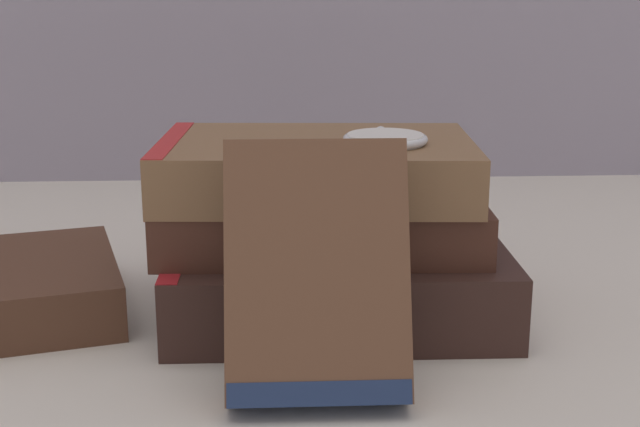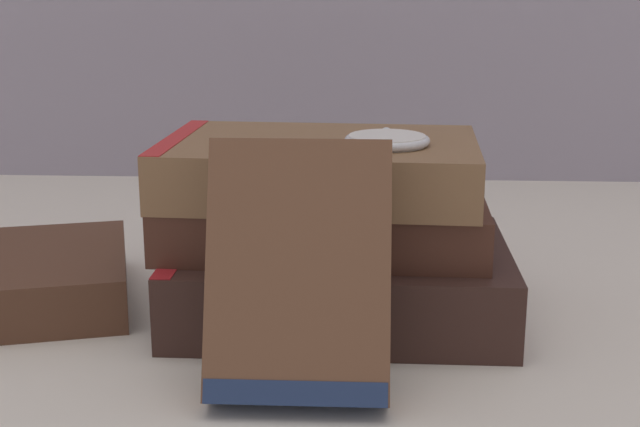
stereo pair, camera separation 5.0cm
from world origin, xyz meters
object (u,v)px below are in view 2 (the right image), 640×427
Objects in this scene: book_flat_middle at (317,216)px; book_leaning_front at (299,281)px; reading_glasses at (249,253)px; book_flat_top at (311,167)px; pocket_watch at (387,140)px; book_flat_bottom at (332,280)px.

book_flat_middle is 1.54× the size of book_leaning_front.
book_leaning_front is 1.29× the size of reading_glasses.
reading_glasses is at bearing 118.94° from book_flat_top.
pocket_watch reaches higher than book_flat_top.
book_flat_top reaches higher than book_flat_middle.
book_leaning_front is (-0.01, -0.11, 0.04)m from book_flat_bottom.
book_leaning_front is at bearing -96.05° from book_flat_bottom.
book_flat_bottom is at bearing 83.38° from book_leaning_front.
book_flat_middle is 3.75× the size of pocket_watch.
reading_glasses is (-0.06, 0.11, -0.06)m from book_flat_middle.
book_flat_bottom is 0.04m from book_flat_middle.
pocket_watch is at bearing -23.64° from book_flat_middle.
book_flat_middle is at bearing -64.94° from reading_glasses.
book_flat_bottom reaches higher than reading_glasses.
pocket_watch is at bearing -15.63° from book_flat_top.
book_flat_bottom is 2.06× the size of reading_glasses.
book_flat_bottom is at bearing -20.01° from book_flat_top.
pocket_watch reaches higher than book_flat_bottom.
book_leaning_front is 0.24m from reading_glasses.
book_flat_top is 3.67× the size of pocket_watch.
pocket_watch is at bearing 65.45° from book_leaning_front.
book_flat_bottom is 0.14m from reading_glasses.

